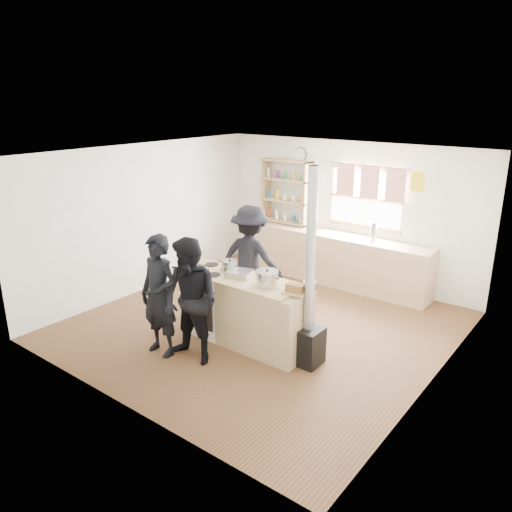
% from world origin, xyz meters
% --- Properties ---
extents(ground, '(5.00, 5.00, 0.01)m').
position_xyz_m(ground, '(0.00, 0.00, -0.01)').
color(ground, brown).
rests_on(ground, ground).
extents(back_counter, '(3.40, 0.55, 0.90)m').
position_xyz_m(back_counter, '(0.00, 2.22, 0.45)').
color(back_counter, tan).
rests_on(back_counter, ground).
extents(shelving_unit, '(1.00, 0.28, 1.20)m').
position_xyz_m(shelving_unit, '(-1.20, 2.34, 1.51)').
color(shelving_unit, tan).
rests_on(shelving_unit, back_counter).
extents(thermos, '(0.10, 0.10, 0.30)m').
position_xyz_m(thermos, '(0.66, 2.22, 1.05)').
color(thermos, silver).
rests_on(thermos, back_counter).
extents(cooking_island, '(1.97, 0.64, 0.93)m').
position_xyz_m(cooking_island, '(0.14, -0.55, 0.47)').
color(cooking_island, white).
rests_on(cooking_island, ground).
extents(skillet_greens, '(0.41, 0.41, 0.05)m').
position_xyz_m(skillet_greens, '(-0.63, -0.72, 0.96)').
color(skillet_greens, black).
rests_on(skillet_greens, cooking_island).
extents(roast_tray, '(0.39, 0.37, 0.08)m').
position_xyz_m(roast_tray, '(0.00, -0.51, 0.97)').
color(roast_tray, silver).
rests_on(roast_tray, cooking_island).
extents(stockpot_stove, '(0.22, 0.22, 0.18)m').
position_xyz_m(stockpot_stove, '(-0.21, -0.45, 1.01)').
color(stockpot_stove, '#B0B0B3').
rests_on(stockpot_stove, cooking_island).
extents(stockpot_counter, '(0.30, 0.30, 0.22)m').
position_xyz_m(stockpot_counter, '(0.50, -0.56, 1.03)').
color(stockpot_counter, '#BCBCBE').
rests_on(stockpot_counter, cooking_island).
extents(bread_board, '(0.30, 0.23, 0.12)m').
position_xyz_m(bread_board, '(0.93, -0.57, 0.98)').
color(bread_board, tan).
rests_on(bread_board, cooking_island).
extents(flue_heater, '(0.35, 0.35, 2.50)m').
position_xyz_m(flue_heater, '(1.10, -0.51, 0.65)').
color(flue_heater, black).
rests_on(flue_heater, ground).
extents(person_near_left, '(0.59, 0.39, 1.61)m').
position_xyz_m(person_near_left, '(-0.56, -1.44, 0.80)').
color(person_near_left, black).
rests_on(person_near_left, ground).
extents(person_near_right, '(0.81, 0.65, 1.62)m').
position_xyz_m(person_near_right, '(-0.09, -1.34, 0.81)').
color(person_near_right, black).
rests_on(person_near_right, ground).
extents(person_far, '(1.17, 0.79, 1.66)m').
position_xyz_m(person_far, '(-0.52, 0.40, 0.83)').
color(person_far, black).
rests_on(person_far, ground).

